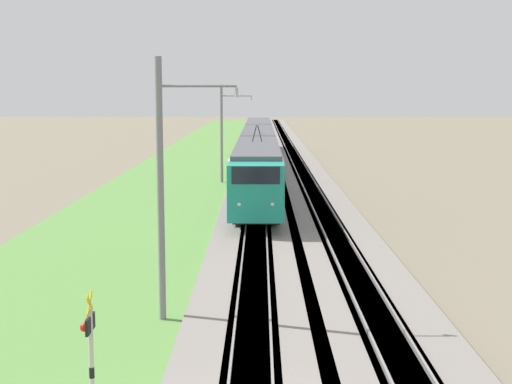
% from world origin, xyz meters
% --- Properties ---
extents(ballast_main, '(240.00, 4.40, 0.30)m').
position_xyz_m(ballast_main, '(50.00, 0.00, 0.15)').
color(ballast_main, gray).
rests_on(ballast_main, ground).
extents(ballast_adjacent, '(240.00, 4.40, 0.30)m').
position_xyz_m(ballast_adjacent, '(50.00, -3.93, 0.15)').
color(ballast_adjacent, gray).
rests_on(ballast_adjacent, ground).
extents(track_main, '(240.00, 1.57, 0.45)m').
position_xyz_m(track_main, '(50.00, 0.00, 0.16)').
color(track_main, '#4C4238').
rests_on(track_main, ground).
extents(track_adjacent, '(240.00, 1.57, 0.45)m').
position_xyz_m(track_adjacent, '(50.00, -3.93, 0.16)').
color(track_adjacent, '#4C4238').
rests_on(track_adjacent, ground).
extents(grass_verge, '(240.00, 13.32, 0.12)m').
position_xyz_m(grass_verge, '(50.00, 5.46, 0.06)').
color(grass_verge, '#5B8E42').
rests_on(grass_verge, ground).
extents(passenger_train, '(58.95, 2.95, 5.16)m').
position_xyz_m(passenger_train, '(49.84, 0.00, 2.42)').
color(passenger_train, teal).
rests_on(passenger_train, ground).
extents(crossing_signal_near, '(0.70, 0.23, 3.03)m').
position_xyz_m(crossing_signal_near, '(1.03, 3.51, 1.83)').
color(crossing_signal_near, beige).
rests_on(crossing_signal_near, ground).
extents(catenary_mast_near, '(0.22, 2.56, 8.43)m').
position_xyz_m(catenary_mast_near, '(8.07, 2.84, 4.35)').
color(catenary_mast_near, slate).
rests_on(catenary_mast_near, ground).
extents(catenary_mast_mid, '(0.22, 2.56, 7.94)m').
position_xyz_m(catenary_mast_mid, '(43.12, 2.84, 4.11)').
color(catenary_mast_mid, slate).
rests_on(catenary_mast_mid, ground).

